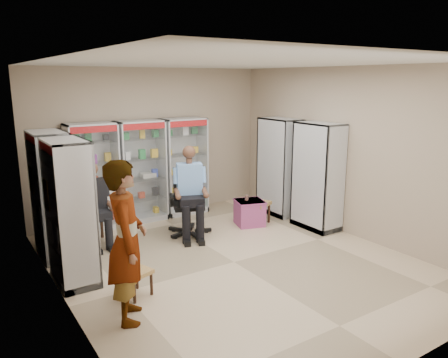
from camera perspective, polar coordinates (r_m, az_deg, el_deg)
floor at (r=6.90m, az=1.32°, el=-10.79°), size 6.00×6.00×0.00m
room_shell at (r=6.37m, az=1.42°, el=5.66°), size 5.02×6.02×3.01m
cabinet_back_left at (r=8.44m, az=-16.69°, el=0.24°), size 0.90×0.50×2.00m
cabinet_back_mid at (r=8.75m, az=-10.73°, el=0.99°), size 0.90×0.50×2.00m
cabinet_back_right at (r=9.14m, az=-5.23°, el=1.67°), size 0.90×0.50×2.00m
cabinet_right_far at (r=9.12m, az=7.25°, el=1.60°), size 0.90×0.50×2.00m
cabinet_right_near at (r=8.33m, az=12.13°, el=0.34°), size 0.90×0.50×2.00m
cabinet_left_far at (r=7.35m, az=-21.53°, el=-1.97°), size 0.90×0.50×2.00m
cabinet_left_near at (r=6.31m, az=-19.43°, el=-4.16°), size 0.90×0.50×2.00m
wooden_chair at (r=7.83m, az=-16.64°, el=-4.75°), size 0.42×0.42×0.94m
seated_customer at (r=7.73m, az=-16.63°, el=-3.43°), size 0.44×0.60×1.34m
office_chair at (r=7.92m, az=-4.67°, el=-3.02°), size 0.85×0.85×1.21m
seated_shopkeeper at (r=7.83m, az=-4.52°, el=-1.95°), size 0.73×0.84×1.54m
pink_trunk at (r=8.51m, az=3.35°, el=-4.41°), size 0.62×0.61×0.49m
tea_glass at (r=8.44m, az=2.99°, el=-2.44°), size 0.07×0.07×0.11m
woven_stool_a at (r=8.61m, az=4.29°, el=-4.38°), size 0.57×0.57×0.44m
woven_stool_b at (r=5.96m, az=-11.47°, el=-13.15°), size 0.45×0.45×0.36m
standing_man at (r=5.15m, az=-12.61°, el=-8.03°), size 0.68×0.82×1.92m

